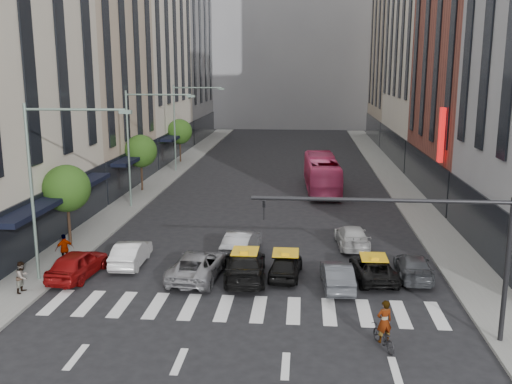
% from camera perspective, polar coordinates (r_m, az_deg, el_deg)
% --- Properties ---
extents(ground, '(160.00, 160.00, 0.00)m').
position_cam_1_polar(ground, '(25.32, -1.39, -12.95)').
color(ground, black).
rests_on(ground, ground).
extents(sidewalk_left, '(3.00, 96.00, 0.15)m').
position_cam_1_polar(sidewalk_left, '(55.64, -9.87, 0.97)').
color(sidewalk_left, slate).
rests_on(sidewalk_left, ground).
extents(sidewalk_right, '(3.00, 96.00, 0.15)m').
position_cam_1_polar(sidewalk_right, '(54.59, 14.19, 0.56)').
color(sidewalk_right, slate).
rests_on(sidewalk_right, ground).
extents(building_left_b, '(8.00, 16.00, 24.00)m').
position_cam_1_polar(building_left_b, '(54.41, -16.64, 13.04)').
color(building_left_b, tan).
rests_on(building_left_b, ground).
extents(building_left_c, '(8.00, 20.00, 36.00)m').
position_cam_1_polar(building_left_c, '(71.85, -11.52, 17.78)').
color(building_left_c, beige).
rests_on(building_left_c, ground).
extents(building_left_d, '(8.00, 18.00, 30.00)m').
position_cam_1_polar(building_left_d, '(90.02, -7.97, 14.82)').
color(building_left_d, gray).
rests_on(building_left_d, ground).
extents(building_right_b, '(8.00, 18.00, 26.00)m').
position_cam_1_polar(building_right_b, '(51.88, 21.69, 13.87)').
color(building_right_b, brown).
rests_on(building_right_b, ground).
extents(building_right_d, '(8.00, 18.00, 28.00)m').
position_cam_1_polar(building_right_d, '(89.02, 14.62, 13.94)').
color(building_right_d, tan).
rests_on(building_right_d, ground).
extents(building_far, '(30.00, 10.00, 36.00)m').
position_cam_1_polar(building_far, '(108.04, 3.62, 16.06)').
color(building_far, gray).
rests_on(building_far, ground).
extents(tree_near, '(2.88, 2.88, 4.95)m').
position_cam_1_polar(tree_near, '(36.47, -18.41, 0.34)').
color(tree_near, black).
rests_on(tree_near, sidewalk_left).
extents(tree_mid, '(2.88, 2.88, 4.95)m').
position_cam_1_polar(tree_mid, '(51.33, -11.46, 4.02)').
color(tree_mid, black).
rests_on(tree_mid, sidewalk_left).
extents(tree_far, '(2.88, 2.88, 4.95)m').
position_cam_1_polar(tree_far, '(66.72, -7.64, 6.01)').
color(tree_far, black).
rests_on(tree_far, sidewalk_left).
extents(streetlamp_near, '(5.38, 0.25, 9.00)m').
position_cam_1_polar(streetlamp_near, '(29.98, -20.05, 2.14)').
color(streetlamp_near, gray).
rests_on(streetlamp_near, sidewalk_left).
extents(streetlamp_mid, '(5.38, 0.25, 9.00)m').
position_cam_1_polar(streetlamp_mid, '(44.85, -11.54, 5.76)').
color(streetlamp_mid, gray).
rests_on(streetlamp_mid, sidewalk_left).
extents(streetlamp_far, '(5.38, 0.25, 9.00)m').
position_cam_1_polar(streetlamp_far, '(60.30, -7.28, 7.51)').
color(streetlamp_far, gray).
rests_on(streetlamp_far, sidewalk_left).
extents(traffic_signal, '(10.10, 0.20, 6.00)m').
position_cam_1_polar(traffic_signal, '(23.25, 17.52, -4.08)').
color(traffic_signal, black).
rests_on(traffic_signal, ground).
extents(liberty_sign, '(0.30, 0.70, 4.00)m').
position_cam_1_polar(liberty_sign, '(44.20, 18.06, 5.44)').
color(liberty_sign, red).
rests_on(liberty_sign, ground).
extents(car_red, '(2.24, 4.57, 1.50)m').
position_cam_1_polar(car_red, '(31.55, -17.40, -6.87)').
color(car_red, maroon).
rests_on(car_red, ground).
extents(car_white_front, '(1.54, 4.18, 1.37)m').
position_cam_1_polar(car_white_front, '(32.78, -12.39, -5.99)').
color(car_white_front, silver).
rests_on(car_white_front, ground).
extents(car_silver, '(2.79, 5.32, 1.43)m').
position_cam_1_polar(car_silver, '(30.21, -5.85, -7.28)').
color(car_silver, gray).
rests_on(car_silver, ground).
extents(taxi_left, '(2.54, 5.36, 1.51)m').
position_cam_1_polar(taxi_left, '(29.91, -1.09, -7.34)').
color(taxi_left, black).
rests_on(taxi_left, ground).
extents(taxi_center, '(1.88, 4.00, 1.32)m').
position_cam_1_polar(taxi_center, '(30.25, 2.98, -7.31)').
color(taxi_center, black).
rests_on(taxi_center, ground).
extents(car_grey_mid, '(1.65, 4.10, 1.33)m').
position_cam_1_polar(car_grey_mid, '(29.07, 8.11, -8.24)').
color(car_grey_mid, '#3E4045').
rests_on(car_grey_mid, ground).
extents(taxi_right, '(2.40, 4.48, 1.20)m').
position_cam_1_polar(taxi_right, '(30.52, 11.64, -7.50)').
color(taxi_right, black).
rests_on(taxi_right, ground).
extents(car_grey_curb, '(1.97, 4.38, 1.25)m').
position_cam_1_polar(car_grey_curb, '(31.23, 15.47, -7.20)').
color(car_grey_curb, '#3C3F43').
rests_on(car_grey_curb, ground).
extents(car_row2_left, '(2.13, 4.60, 1.46)m').
position_cam_1_polar(car_row2_left, '(33.76, -1.45, -5.07)').
color(car_row2_left, gray).
rests_on(car_row2_left, ground).
extents(car_row2_right, '(2.11, 4.64, 1.32)m').
position_cam_1_polar(car_row2_right, '(35.72, 9.56, -4.39)').
color(car_row2_right, '#BABABA').
rests_on(car_row2_right, ground).
extents(bus, '(3.14, 11.34, 3.13)m').
position_cam_1_polar(bus, '(51.53, 6.58, 1.87)').
color(bus, '#DC4077').
rests_on(bus, ground).
extents(motorcycle, '(1.15, 1.84, 0.91)m').
position_cam_1_polar(motorcycle, '(23.62, 12.63, -13.98)').
color(motorcycle, black).
rests_on(motorcycle, ground).
extents(rider, '(0.74, 0.61, 1.75)m').
position_cam_1_polar(rider, '(23.07, 12.79, -11.02)').
color(rider, gray).
rests_on(rider, motorcycle).
extents(pedestrian_near, '(0.66, 0.81, 1.55)m').
position_cam_1_polar(pedestrian_near, '(30.06, -22.33, -7.85)').
color(pedestrian_near, gray).
rests_on(pedestrian_near, sidewalk_left).
extents(pedestrian_far, '(1.05, 0.92, 1.70)m').
position_cam_1_polar(pedestrian_far, '(33.42, -18.58, -5.43)').
color(pedestrian_far, gray).
rests_on(pedestrian_far, sidewalk_left).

